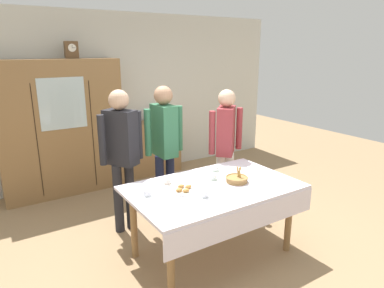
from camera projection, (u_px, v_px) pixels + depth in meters
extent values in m
plane|color=#997A56|center=(202.00, 244.00, 3.87)|extent=(12.00, 12.00, 0.00)
cube|color=silver|center=(112.00, 98.00, 5.66)|extent=(6.40, 0.10, 2.70)
cylinder|color=olive|center=(171.00, 263.00, 2.92)|extent=(0.07, 0.07, 0.75)
cylinder|color=olive|center=(289.00, 219.00, 3.67)|extent=(0.07, 0.07, 0.75)
cylinder|color=olive|center=(134.00, 224.00, 3.55)|extent=(0.07, 0.07, 0.75)
cylinder|color=olive|center=(241.00, 194.00, 4.30)|extent=(0.07, 0.07, 0.75)
cube|color=silver|center=(213.00, 187.00, 3.50)|extent=(1.72, 1.06, 0.03)
cube|color=silver|center=(247.00, 220.00, 3.11)|extent=(1.72, 0.01, 0.24)
cube|color=olive|center=(62.00, 128.00, 5.05)|extent=(1.74, 0.45, 1.99)
cube|color=silver|center=(63.00, 104.00, 4.75)|extent=(0.63, 0.01, 0.72)
cube|color=black|center=(37.00, 142.00, 4.69)|extent=(0.01, 0.01, 1.59)
cube|color=black|center=(93.00, 135.00, 5.09)|extent=(0.01, 0.01, 1.59)
cube|color=brown|center=(71.00, 50.00, 4.87)|extent=(0.18, 0.10, 0.24)
cylinder|color=white|center=(72.00, 48.00, 4.82)|extent=(0.11, 0.01, 0.11)
cube|color=black|center=(72.00, 47.00, 4.81)|extent=(0.00, 0.00, 0.04)
cube|color=black|center=(74.00, 48.00, 4.82)|extent=(0.05, 0.00, 0.00)
cube|color=olive|center=(153.00, 147.00, 6.01)|extent=(0.95, 0.35, 0.92)
cube|color=#664C7A|center=(152.00, 121.00, 5.88)|extent=(0.17, 0.21, 0.02)
cube|color=#2D5184|center=(152.00, 120.00, 5.87)|extent=(0.17, 0.18, 0.02)
cube|color=#3D754C|center=(152.00, 118.00, 5.87)|extent=(0.17, 0.18, 0.03)
cube|color=#2D5184|center=(152.00, 116.00, 5.86)|extent=(0.14, 0.18, 0.03)
cylinder|color=white|center=(167.00, 184.00, 3.54)|extent=(0.13, 0.13, 0.01)
cylinder|color=white|center=(167.00, 181.00, 3.53)|extent=(0.08, 0.08, 0.05)
torus|color=white|center=(170.00, 180.00, 3.55)|extent=(0.04, 0.01, 0.04)
cylinder|color=#47230F|center=(167.00, 179.00, 3.53)|extent=(0.06, 0.06, 0.01)
cylinder|color=silver|center=(215.00, 171.00, 3.91)|extent=(0.13, 0.13, 0.01)
cylinder|color=silver|center=(215.00, 168.00, 3.90)|extent=(0.08, 0.08, 0.05)
torus|color=silver|center=(218.00, 168.00, 3.92)|extent=(0.04, 0.01, 0.04)
cylinder|color=silver|center=(213.00, 180.00, 3.65)|extent=(0.13, 0.13, 0.01)
cylinder|color=silver|center=(213.00, 177.00, 3.64)|extent=(0.08, 0.08, 0.05)
torus|color=silver|center=(216.00, 176.00, 3.66)|extent=(0.04, 0.01, 0.04)
cylinder|color=white|center=(204.00, 197.00, 3.22)|extent=(0.13, 0.13, 0.01)
cylinder|color=white|center=(204.00, 194.00, 3.22)|extent=(0.08, 0.08, 0.05)
torus|color=white|center=(207.00, 193.00, 3.24)|extent=(0.04, 0.01, 0.04)
cylinder|color=#47230F|center=(204.00, 192.00, 3.21)|extent=(0.06, 0.06, 0.01)
cylinder|color=white|center=(147.00, 196.00, 3.25)|extent=(0.13, 0.13, 0.01)
cylinder|color=white|center=(147.00, 193.00, 3.25)|extent=(0.08, 0.08, 0.05)
torus|color=white|center=(151.00, 192.00, 3.26)|extent=(0.04, 0.01, 0.04)
cylinder|color=#9E7542|center=(237.00, 180.00, 3.60)|extent=(0.22, 0.22, 0.05)
torus|color=#9E7542|center=(237.00, 177.00, 3.59)|extent=(0.24, 0.24, 0.02)
cylinder|color=tan|center=(240.00, 173.00, 3.58)|extent=(0.03, 0.03, 0.12)
cylinder|color=tan|center=(239.00, 172.00, 3.59)|extent=(0.04, 0.03, 0.12)
cylinder|color=tan|center=(238.00, 172.00, 3.60)|extent=(0.04, 0.02, 0.12)
cylinder|color=white|center=(184.00, 190.00, 3.37)|extent=(0.28, 0.28, 0.01)
ellipsoid|color=#BC7F3D|center=(188.00, 187.00, 3.40)|extent=(0.07, 0.05, 0.04)
ellipsoid|color=#BC7F3D|center=(181.00, 186.00, 3.41)|extent=(0.07, 0.05, 0.04)
ellipsoid|color=#BC7F3D|center=(179.00, 190.00, 3.33)|extent=(0.07, 0.05, 0.04)
ellipsoid|color=#BC7F3D|center=(186.00, 190.00, 3.31)|extent=(0.07, 0.05, 0.04)
cube|color=silver|center=(148.00, 187.00, 3.48)|extent=(0.10, 0.01, 0.00)
ellipsoid|color=silver|center=(153.00, 185.00, 3.50)|extent=(0.03, 0.02, 0.01)
cube|color=silver|center=(263.00, 188.00, 3.44)|extent=(0.10, 0.01, 0.00)
ellipsoid|color=silver|center=(267.00, 187.00, 3.47)|extent=(0.03, 0.02, 0.01)
cube|color=silver|center=(160.00, 210.00, 2.96)|extent=(0.10, 0.01, 0.00)
ellipsoid|color=silver|center=(166.00, 209.00, 2.99)|extent=(0.03, 0.02, 0.01)
cylinder|color=#191E38|center=(160.00, 187.00, 4.37)|extent=(0.11, 0.11, 0.84)
cylinder|color=#191E38|center=(170.00, 185.00, 4.45)|extent=(0.11, 0.11, 0.84)
cube|color=#33704C|center=(164.00, 130.00, 4.21)|extent=(0.21, 0.36, 0.63)
sphere|color=tan|center=(163.00, 95.00, 4.10)|extent=(0.23, 0.23, 0.23)
cylinder|color=#33704C|center=(148.00, 133.00, 4.10)|extent=(0.08, 0.08, 0.57)
cylinder|color=#33704C|center=(179.00, 128.00, 4.33)|extent=(0.08, 0.08, 0.57)
cylinder|color=#232328|center=(118.00, 199.00, 4.05)|extent=(0.11, 0.11, 0.84)
cylinder|color=#232328|center=(130.00, 196.00, 4.13)|extent=(0.11, 0.11, 0.84)
cube|color=#232328|center=(121.00, 138.00, 3.89)|extent=(0.36, 0.41, 0.63)
sphere|color=tan|center=(119.00, 100.00, 3.77)|extent=(0.23, 0.23, 0.23)
cylinder|color=#232328|center=(102.00, 140.00, 3.78)|extent=(0.08, 0.08, 0.57)
cylinder|color=#232328|center=(139.00, 135.00, 4.00)|extent=(0.08, 0.08, 0.57)
cylinder|color=silver|center=(220.00, 184.00, 4.54)|extent=(0.11, 0.11, 0.81)
cylinder|color=silver|center=(229.00, 181.00, 4.62)|extent=(0.11, 0.11, 0.81)
cube|color=#933338|center=(226.00, 131.00, 4.39)|extent=(0.40, 0.40, 0.61)
sphere|color=#DBB293|center=(227.00, 98.00, 4.28)|extent=(0.22, 0.22, 0.22)
cylinder|color=#933338|center=(212.00, 133.00, 4.27)|extent=(0.08, 0.08, 0.55)
cylinder|color=#933338|center=(239.00, 129.00, 4.50)|extent=(0.08, 0.08, 0.55)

